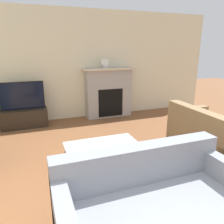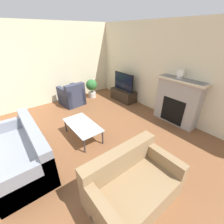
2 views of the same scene
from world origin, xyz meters
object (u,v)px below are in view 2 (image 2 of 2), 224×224
mantel_clock (180,73)px  tv (124,82)px  couch_loveseat (132,186)px  couch_sectional (22,154)px  coffee_table (82,126)px  armchair_by_window (72,97)px  potted_plant (92,87)px

mantel_clock → tv: bearing=-176.3°
couch_loveseat → mantel_clock: 3.06m
couch_sectional → coffee_table: couch_sectional is taller
tv → coffee_table: (1.14, -2.36, -0.39)m
armchair_by_window → potted_plant: (-0.14, 0.92, 0.14)m
couch_sectional → coffee_table: (-0.07, 1.37, 0.06)m
armchair_by_window → couch_sectional: bearing=39.3°
potted_plant → mantel_clock: 3.30m
couch_sectional → couch_loveseat: size_ratio=1.30×
armchair_by_window → potted_plant: size_ratio=1.15×
couch_sectional → coffee_table: size_ratio=1.65×
potted_plant → mantel_clock: bearing=17.2°
coffee_table → mantel_clock: bearing=70.4°
tv → potted_plant: size_ratio=1.30×
tv → couch_sectional: tv is taller
armchair_by_window → coffee_table: armchair_by_window is taller
mantel_clock → potted_plant: bearing=-162.8°
mantel_clock → couch_sectional: bearing=-102.0°
coffee_table → potted_plant: size_ratio=1.49×
armchair_by_window → coffee_table: bearing=65.7°
couch_loveseat → armchair_by_window: same height
coffee_table → tv: bearing=115.7°
couch_sectional → armchair_by_window: size_ratio=2.13×
armchair_by_window → coffee_table: 2.09m
tv → armchair_by_window: size_ratio=1.13×
coffee_table → potted_plant: 2.64m
couch_sectional → mantel_clock: mantel_clock is taller
tv → couch_sectional: size_ratio=0.53×
tv → couch_loveseat: 3.96m
couch_sectional → mantel_clock: bearing=78.0°
armchair_by_window → coffee_table: (1.99, -0.65, 0.04)m
tv → couch_loveseat: size_ratio=0.69×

